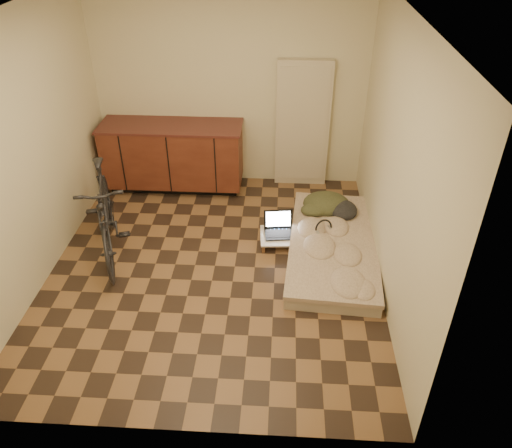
# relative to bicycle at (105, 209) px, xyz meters

# --- Properties ---
(room_shell) EXTENTS (3.50, 4.00, 2.60)m
(room_shell) POSITION_rel_bicycle_xyz_m (1.20, -0.22, 0.74)
(room_shell) COLOR brown
(room_shell) RESTS_ON ground
(cabinets) EXTENTS (1.84, 0.62, 0.91)m
(cabinets) POSITION_rel_bicycle_xyz_m (0.45, 1.49, -0.09)
(cabinets) COLOR black
(cabinets) RESTS_ON ground
(appliance_panel) EXTENTS (0.70, 0.10, 1.70)m
(appliance_panel) POSITION_rel_bicycle_xyz_m (2.15, 1.72, 0.29)
(appliance_panel) COLOR beige
(appliance_panel) RESTS_ON ground
(bicycle) EXTENTS (1.01, 1.79, 1.11)m
(bicycle) POSITION_rel_bicycle_xyz_m (0.00, 0.00, 0.00)
(bicycle) COLOR black
(bicycle) RESTS_ON ground
(futon) EXTENTS (1.10, 2.07, 0.17)m
(futon) POSITION_rel_bicycle_xyz_m (2.50, 0.10, -0.47)
(futon) COLOR #AFA18C
(futon) RESTS_ON ground
(clothing_pile) EXTENTS (0.63, 0.54, 0.24)m
(clothing_pile) POSITION_rel_bicycle_xyz_m (2.50, 0.77, -0.26)
(clothing_pile) COLOR #383B22
(clothing_pile) RESTS_ON futon
(headphones) EXTENTS (0.30, 0.29, 0.15)m
(headphones) POSITION_rel_bicycle_xyz_m (2.39, 0.23, -0.31)
(headphones) COLOR black
(headphones) RESTS_ON futon
(lap_desk) EXTENTS (0.67, 0.46, 0.11)m
(lap_desk) POSITION_rel_bicycle_xyz_m (2.00, 0.26, -0.46)
(lap_desk) COLOR brown
(lap_desk) RESTS_ON ground
(laptop) EXTENTS (0.37, 0.34, 0.23)m
(laptop) POSITION_rel_bicycle_xyz_m (1.89, 0.31, -0.40)
(laptop) COLOR black
(laptop) RESTS_ON lap_desk
(mouse) EXTENTS (0.08, 0.11, 0.04)m
(mouse) POSITION_rel_bicycle_xyz_m (2.20, 0.30, -0.43)
(mouse) COLOR silver
(mouse) RESTS_ON lap_desk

